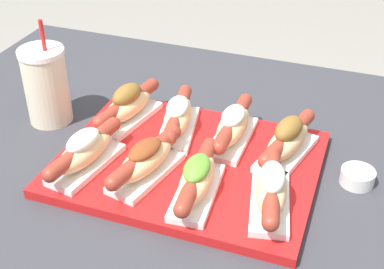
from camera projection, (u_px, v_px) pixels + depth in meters
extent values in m
cube|color=red|center=(188.00, 163.00, 0.95)|extent=(0.45, 0.34, 0.02)
cube|color=white|center=(86.00, 164.00, 0.92)|extent=(0.08, 0.16, 0.01)
ellipsoid|color=#E5C184|center=(84.00, 151.00, 0.91)|extent=(0.07, 0.14, 0.04)
cylinder|color=maroon|center=(84.00, 148.00, 0.90)|extent=(0.05, 0.17, 0.03)
sphere|color=maroon|center=(50.00, 175.00, 0.84)|extent=(0.03, 0.03, 0.03)
sphere|color=maroon|center=(114.00, 124.00, 0.96)|extent=(0.03, 0.03, 0.03)
ellipsoid|color=silver|center=(83.00, 140.00, 0.89)|extent=(0.05, 0.08, 0.03)
cube|color=white|center=(146.00, 173.00, 0.90)|extent=(0.09, 0.16, 0.01)
ellipsoid|color=#E5C184|center=(145.00, 159.00, 0.89)|extent=(0.08, 0.14, 0.04)
cylinder|color=maroon|center=(145.00, 156.00, 0.88)|extent=(0.06, 0.17, 0.03)
sphere|color=maroon|center=(112.00, 183.00, 0.82)|extent=(0.03, 0.03, 0.03)
sphere|color=maroon|center=(174.00, 132.00, 0.94)|extent=(0.03, 0.03, 0.03)
ellipsoid|color=brown|center=(145.00, 149.00, 0.87)|extent=(0.05, 0.08, 0.02)
cube|color=white|center=(197.00, 192.00, 0.86)|extent=(0.07, 0.16, 0.01)
ellipsoid|color=#E5C184|center=(197.00, 178.00, 0.84)|extent=(0.06, 0.14, 0.04)
cylinder|color=maroon|center=(197.00, 175.00, 0.84)|extent=(0.04, 0.17, 0.03)
sphere|color=maroon|center=(182.00, 210.00, 0.77)|extent=(0.03, 0.03, 0.03)
sphere|color=maroon|center=(210.00, 145.00, 0.91)|extent=(0.03, 0.03, 0.03)
ellipsoid|color=#5B992D|center=(197.00, 168.00, 0.83)|extent=(0.05, 0.08, 0.02)
cube|color=white|center=(270.00, 202.00, 0.84)|extent=(0.09, 0.16, 0.01)
ellipsoid|color=#E5C184|center=(271.00, 189.00, 0.82)|extent=(0.07, 0.14, 0.04)
cylinder|color=maroon|center=(272.00, 185.00, 0.82)|extent=(0.06, 0.17, 0.03)
sphere|color=maroon|center=(270.00, 223.00, 0.75)|extent=(0.03, 0.03, 0.03)
sphere|color=maroon|center=(272.00, 153.00, 0.89)|extent=(0.03, 0.03, 0.03)
ellipsoid|color=silver|center=(272.00, 177.00, 0.81)|extent=(0.05, 0.08, 0.03)
cube|color=white|center=(129.00, 118.00, 1.05)|extent=(0.09, 0.16, 0.01)
ellipsoid|color=#E5C184|center=(128.00, 106.00, 1.03)|extent=(0.07, 0.14, 0.04)
cylinder|color=maroon|center=(127.00, 103.00, 1.03)|extent=(0.06, 0.17, 0.03)
sphere|color=maroon|center=(99.00, 123.00, 0.97)|extent=(0.03, 0.03, 0.03)
sphere|color=maroon|center=(152.00, 84.00, 1.09)|extent=(0.03, 0.03, 0.03)
ellipsoid|color=brown|center=(127.00, 95.00, 1.02)|extent=(0.05, 0.08, 0.04)
cube|color=white|center=(178.00, 129.00, 1.01)|extent=(0.09, 0.16, 0.01)
ellipsoid|color=#E5C184|center=(178.00, 116.00, 1.00)|extent=(0.07, 0.14, 0.04)
cylinder|color=maroon|center=(178.00, 113.00, 0.99)|extent=(0.06, 0.17, 0.03)
sphere|color=maroon|center=(169.00, 138.00, 0.93)|extent=(0.03, 0.03, 0.03)
sphere|color=maroon|center=(185.00, 91.00, 1.06)|extent=(0.03, 0.03, 0.03)
ellipsoid|color=silver|center=(178.00, 107.00, 0.99)|extent=(0.05, 0.08, 0.03)
cube|color=white|center=(232.00, 138.00, 0.99)|extent=(0.06, 0.15, 0.01)
ellipsoid|color=#E5C184|center=(233.00, 126.00, 0.97)|extent=(0.05, 0.13, 0.04)
cylinder|color=maroon|center=(233.00, 122.00, 0.97)|extent=(0.03, 0.17, 0.03)
sphere|color=maroon|center=(219.00, 147.00, 0.90)|extent=(0.03, 0.03, 0.03)
sphere|color=maroon|center=(245.00, 100.00, 1.03)|extent=(0.03, 0.03, 0.03)
ellipsoid|color=silver|center=(233.00, 116.00, 0.96)|extent=(0.04, 0.07, 0.02)
cube|color=white|center=(286.00, 154.00, 0.95)|extent=(0.09, 0.16, 0.01)
ellipsoid|color=#E5C184|center=(288.00, 141.00, 0.93)|extent=(0.08, 0.14, 0.04)
cylinder|color=maroon|center=(288.00, 137.00, 0.93)|extent=(0.07, 0.17, 0.03)
sphere|color=maroon|center=(265.00, 161.00, 0.87)|extent=(0.03, 0.03, 0.03)
sphere|color=maroon|center=(308.00, 116.00, 0.99)|extent=(0.03, 0.03, 0.03)
ellipsoid|color=brown|center=(289.00, 129.00, 0.92)|extent=(0.06, 0.08, 0.04)
cylinder|color=silver|center=(357.00, 176.00, 0.91)|extent=(0.06, 0.06, 0.03)
cylinder|color=yellow|center=(358.00, 172.00, 0.91)|extent=(0.05, 0.05, 0.01)
cylinder|color=beige|center=(48.00, 87.00, 1.05)|extent=(0.09, 0.09, 0.14)
cylinder|color=white|center=(41.00, 51.00, 1.01)|extent=(0.09, 0.09, 0.01)
cylinder|color=red|center=(43.00, 35.00, 0.98)|extent=(0.01, 0.01, 0.06)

